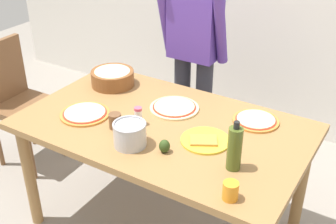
# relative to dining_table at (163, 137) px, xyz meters

# --- Properties ---
(ground) EXTENTS (8.00, 8.00, 0.00)m
(ground) POSITION_rel_dining_table_xyz_m (0.00, 0.00, -0.67)
(ground) COLOR gray
(dining_table) EXTENTS (1.60, 0.96, 0.76)m
(dining_table) POSITION_rel_dining_table_xyz_m (0.00, 0.00, 0.00)
(dining_table) COLOR olive
(dining_table) RESTS_ON ground
(person_cook) EXTENTS (0.49, 0.25, 1.62)m
(person_cook) POSITION_rel_dining_table_xyz_m (-0.22, 0.76, 0.27)
(person_cook) COLOR #2D2D38
(person_cook) RESTS_ON ground
(chair_wooden_left) EXTENTS (0.41, 0.41, 0.95)m
(chair_wooden_left) POSITION_rel_dining_table_xyz_m (-1.32, 0.07, -0.13)
(chair_wooden_left) COLOR brown
(chair_wooden_left) RESTS_ON ground
(pizza_raw_on_board) EXTENTS (0.29, 0.29, 0.02)m
(pizza_raw_on_board) POSITION_rel_dining_table_xyz_m (-0.03, 0.18, 0.10)
(pizza_raw_on_board) COLOR beige
(pizza_raw_on_board) RESTS_ON dining_table
(pizza_cooked_on_tray) EXTENTS (0.29, 0.29, 0.02)m
(pizza_cooked_on_tray) POSITION_rel_dining_table_xyz_m (-0.44, -0.16, 0.10)
(pizza_cooked_on_tray) COLOR #C67A33
(pizza_cooked_on_tray) RESTS_ON dining_table
(pizza_second_cooked) EXTENTS (0.26, 0.26, 0.02)m
(pizza_second_cooked) POSITION_rel_dining_table_xyz_m (0.43, 0.29, 0.10)
(pizza_second_cooked) COLOR #C67A33
(pizza_second_cooked) RESTS_ON dining_table
(plate_with_slice) EXTENTS (0.26, 0.26, 0.02)m
(plate_with_slice) POSITION_rel_dining_table_xyz_m (0.28, -0.04, 0.10)
(plate_with_slice) COLOR gold
(plate_with_slice) RESTS_ON dining_table
(popcorn_bowl) EXTENTS (0.28, 0.28, 0.11)m
(popcorn_bowl) POSITION_rel_dining_table_xyz_m (-0.55, 0.25, 0.15)
(popcorn_bowl) COLOR brown
(popcorn_bowl) RESTS_ON dining_table
(olive_oil_bottle) EXTENTS (0.07, 0.07, 0.26)m
(olive_oil_bottle) POSITION_rel_dining_table_xyz_m (0.50, -0.18, 0.20)
(olive_oil_bottle) COLOR #47561E
(olive_oil_bottle) RESTS_ON dining_table
(steel_pot) EXTENTS (0.17, 0.17, 0.13)m
(steel_pot) POSITION_rel_dining_table_xyz_m (-0.03, -0.27, 0.16)
(steel_pot) COLOR #B7B7BC
(steel_pot) RESTS_ON dining_table
(cup_orange) EXTENTS (0.07, 0.07, 0.08)m
(cup_orange) POSITION_rel_dining_table_xyz_m (0.58, -0.39, 0.13)
(cup_orange) COLOR orange
(cup_orange) RESTS_ON dining_table
(cup_small_brown) EXTENTS (0.07, 0.07, 0.08)m
(cup_small_brown) POSITION_rel_dining_table_xyz_m (-0.20, -0.17, 0.13)
(cup_small_brown) COLOR brown
(cup_small_brown) RESTS_ON dining_table
(salt_shaker) EXTENTS (0.04, 0.04, 0.11)m
(salt_shaker) POSITION_rel_dining_table_xyz_m (-0.11, -0.08, 0.14)
(salt_shaker) COLOR white
(salt_shaker) RESTS_ON dining_table
(avocado) EXTENTS (0.06, 0.06, 0.07)m
(avocado) POSITION_rel_dining_table_xyz_m (0.15, -0.23, 0.13)
(avocado) COLOR #2D4219
(avocado) RESTS_ON dining_table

